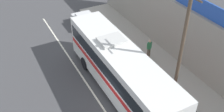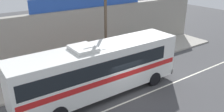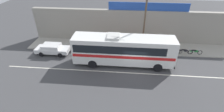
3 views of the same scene
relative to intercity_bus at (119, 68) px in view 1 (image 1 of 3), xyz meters
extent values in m
plane|color=#444447|center=(1.43, -1.01, -2.07)|extent=(70.00, 70.00, 0.00)
cube|color=#A8A399|center=(1.43, 4.19, -2.00)|extent=(30.00, 3.60, 0.14)
cube|color=gray|center=(1.43, 6.34, 0.33)|extent=(30.00, 0.70, 4.80)
cube|color=silver|center=(1.43, -1.81, -2.06)|extent=(30.00, 0.14, 0.01)
cube|color=white|center=(0.08, 0.00, -0.07)|extent=(11.77, 2.50, 3.10)
cube|color=black|center=(-0.39, 0.00, 0.48)|extent=(10.36, 2.52, 0.96)
cube|color=red|center=(0.08, 0.00, -0.37)|extent=(11.54, 2.52, 0.36)
cube|color=silver|center=(-1.09, 0.00, 1.60)|extent=(1.40, 1.75, 0.24)
cylinder|color=black|center=(-3.45, 1.16, -1.55)|extent=(1.04, 0.32, 1.04)
cylinder|color=black|center=(-3.45, -1.16, -1.55)|extent=(1.04, 0.32, 1.04)
cube|color=silver|center=(-9.38, 1.55, -1.46)|extent=(4.41, 1.75, 0.56)
cube|color=silver|center=(-9.48, 1.55, -0.94)|extent=(2.29, 1.57, 0.48)
cube|color=black|center=(-8.63, 1.55, -0.97)|extent=(0.21, 1.47, 0.34)
cylinder|color=black|center=(-8.10, 2.38, -1.76)|extent=(0.62, 0.20, 0.62)
cylinder|color=black|center=(-8.10, 0.73, -1.76)|extent=(0.62, 0.20, 0.62)
cylinder|color=black|center=(-10.66, 2.38, -1.76)|extent=(0.62, 0.20, 0.62)
cylinder|color=black|center=(-10.66, 0.73, -1.76)|extent=(0.62, 0.20, 0.62)
cylinder|color=brown|center=(2.51, 2.93, 2.08)|extent=(0.22, 0.22, 8.02)
cylinder|color=brown|center=(-2.30, 4.26, -1.52)|extent=(0.13, 0.13, 0.81)
cylinder|color=brown|center=(-2.30, 4.08, -1.52)|extent=(0.13, 0.13, 0.81)
cylinder|color=#2D7A4C|center=(-2.30, 4.17, -0.82)|extent=(0.30, 0.30, 0.60)
sphere|color=tan|center=(-2.30, 4.17, -0.38)|extent=(0.22, 0.22, 0.22)
cylinder|color=#2D7A4C|center=(-2.30, 4.37, -0.79)|extent=(0.08, 0.08, 0.56)
cylinder|color=#2D7A4C|center=(-2.30, 3.97, -0.79)|extent=(0.08, 0.08, 0.56)
camera|label=1|loc=(12.11, -6.92, 11.01)|focal=41.53mm
camera|label=2|loc=(-7.21, -11.82, 6.44)|focal=36.85mm
camera|label=3|loc=(0.30, -16.93, 9.59)|focal=26.59mm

